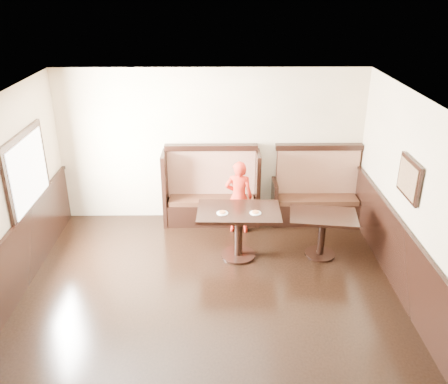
{
  "coord_description": "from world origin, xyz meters",
  "views": [
    {
      "loc": [
        0.13,
        -4.67,
        4.16
      ],
      "look_at": [
        0.22,
        2.35,
        1.0
      ],
      "focal_mm": 38.0,
      "sensor_mm": 36.0,
      "label": 1
    }
  ],
  "objects_px": {
    "child": "(239,197)",
    "table_main": "(239,221)",
    "booth_neighbor": "(316,196)",
    "booth_main": "(212,194)",
    "table_neighbor": "(323,225)"
  },
  "relations": [
    {
      "from": "booth_neighbor",
      "to": "child",
      "type": "bearing_deg",
      "value": -163.7
    },
    {
      "from": "table_neighbor",
      "to": "child",
      "type": "height_order",
      "value": "child"
    },
    {
      "from": "booth_neighbor",
      "to": "table_main",
      "type": "xyz_separation_m",
      "value": [
        -1.5,
        -1.28,
        0.16
      ]
    },
    {
      "from": "table_main",
      "to": "child",
      "type": "relative_size",
      "value": 1.0
    },
    {
      "from": "booth_main",
      "to": "booth_neighbor",
      "type": "height_order",
      "value": "same"
    },
    {
      "from": "booth_neighbor",
      "to": "child",
      "type": "relative_size",
      "value": 1.23
    },
    {
      "from": "booth_neighbor",
      "to": "child",
      "type": "xyz_separation_m",
      "value": [
        -1.46,
        -0.43,
        0.19
      ]
    },
    {
      "from": "booth_main",
      "to": "table_main",
      "type": "relative_size",
      "value": 1.32
    },
    {
      "from": "booth_neighbor",
      "to": "table_main",
      "type": "height_order",
      "value": "booth_neighbor"
    },
    {
      "from": "table_neighbor",
      "to": "child",
      "type": "xyz_separation_m",
      "value": [
        -1.31,
        0.84,
        0.12
      ]
    },
    {
      "from": "booth_neighbor",
      "to": "table_main",
      "type": "relative_size",
      "value": 1.24
    },
    {
      "from": "booth_neighbor",
      "to": "booth_main",
      "type": "bearing_deg",
      "value": 179.95
    },
    {
      "from": "booth_neighbor",
      "to": "table_neighbor",
      "type": "relative_size",
      "value": 1.44
    },
    {
      "from": "child",
      "to": "table_main",
      "type": "bearing_deg",
      "value": 93.25
    },
    {
      "from": "table_main",
      "to": "table_neighbor",
      "type": "height_order",
      "value": "table_main"
    }
  ]
}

